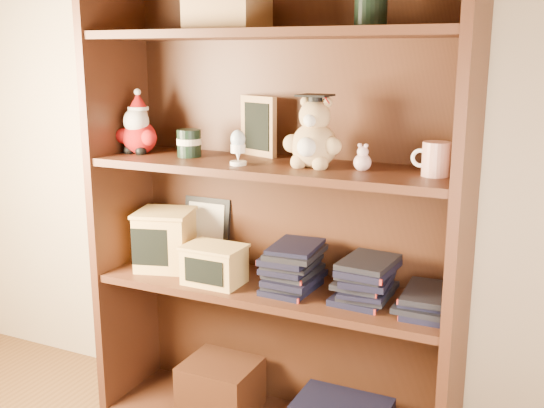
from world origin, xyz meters
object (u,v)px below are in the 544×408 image
(treats_box, at_px, (165,239))
(bookcase, at_px, (278,213))
(teacher_mug, at_px, (435,159))
(grad_teddy_bear, at_px, (314,139))

(treats_box, bearing_deg, bookcase, 7.17)
(teacher_mug, relative_size, treats_box, 0.46)
(grad_teddy_bear, relative_size, teacher_mug, 2.06)
(treats_box, bearing_deg, grad_teddy_bear, -0.60)
(grad_teddy_bear, bearing_deg, bookcase, 158.12)
(bookcase, height_order, grad_teddy_bear, bookcase)
(teacher_mug, bearing_deg, treats_box, -179.94)
(teacher_mug, xyz_separation_m, treats_box, (-0.91, -0.00, -0.34))
(bookcase, height_order, treats_box, bookcase)
(bookcase, bearing_deg, treats_box, -172.83)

